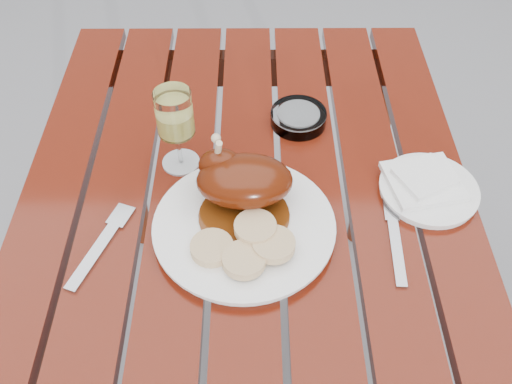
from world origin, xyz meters
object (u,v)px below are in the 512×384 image
at_px(dinner_plate, 244,227).
at_px(wine_glass, 177,130).
at_px(table, 248,331).
at_px(ashtray, 298,118).
at_px(side_plate, 429,190).

relative_size(dinner_plate, wine_glass, 1.86).
bearing_deg(wine_glass, dinner_plate, -53.45).
height_order(table, ashtray, ashtray).
bearing_deg(ashtray, wine_glass, -153.46).
xyz_separation_m(dinner_plate, wine_glass, (-0.12, 0.16, 0.07)).
height_order(dinner_plate, side_plate, dinner_plate).
bearing_deg(table, ashtray, 68.38).
bearing_deg(dinner_plate, ashtray, 68.93).
bearing_deg(wine_glass, side_plate, -9.75).
relative_size(table, side_plate, 6.88).
bearing_deg(table, wine_glass, 130.21).
distance_m(dinner_plate, wine_glass, 0.21).
bearing_deg(ashtray, dinner_plate, -111.07).
distance_m(table, ashtray, 0.48).
height_order(side_plate, ashtray, ashtray).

